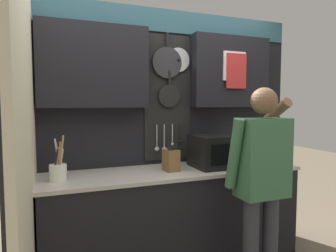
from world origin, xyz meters
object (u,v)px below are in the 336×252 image
Objects in this scene: microwave at (219,151)px; knife_block at (171,160)px; person at (261,175)px; utensil_crock at (58,170)px.

knife_block is (-0.49, 0.00, -0.05)m from microwave.
microwave is at bearing -0.08° from knife_block.
person reaches higher than microwave.
microwave is at bearing 92.14° from person.
knife_block is at bearing -0.06° from utensil_crock.
knife_block is 0.93m from utensil_crock.
person is at bearing -21.98° from utensil_crock.
utensil_crock is at bearing 179.93° from microwave.
person is (0.02, -0.58, -0.10)m from microwave.
utensil_crock is at bearing 179.94° from knife_block.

